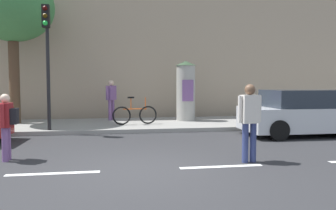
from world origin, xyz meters
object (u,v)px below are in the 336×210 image
Objects in this scene: street_tree at (12,8)px; poster_column at (186,90)px; pedestrian_in_dark_shirt at (111,96)px; parked_car_silver at (309,113)px; pedestrian_tallest at (249,116)px; traffic_light at (47,47)px; pedestrian_with_bag at (7,121)px; bicycle_leaning at (135,115)px.

poster_column is at bearing -0.50° from street_tree.
pedestrian_in_dark_shirt reaches higher than parked_car_silver.
parked_car_silver is at bearing -20.22° from street_tree.
pedestrian_tallest is (-0.11, -7.20, -0.41)m from poster_column.
traffic_light reaches higher than pedestrian_in_dark_shirt.
poster_column reaches higher than pedestrian_with_bag.
street_tree reaches higher than pedestrian_in_dark_shirt.
pedestrian_tallest is 6.48m from bicycle_leaning.
bicycle_leaning is at bearing 57.55° from pedestrian_with_bag.
street_tree is (-7.00, 0.06, 3.28)m from poster_column.
street_tree is 10.67m from pedestrian_tallest.
parked_car_silver is at bearing 43.75° from pedestrian_tallest.
poster_column reaches higher than parked_car_silver.
poster_column is at bearing -12.16° from pedestrian_in_dark_shirt.
pedestrian_with_bag is at bearing -122.45° from bicycle_leaning.
pedestrian_in_dark_shirt reaches higher than bicycle_leaning.
traffic_light is 9.16m from parked_car_silver.
traffic_light is 0.93× the size of parked_car_silver.
pedestrian_with_bag is at bearing -76.44° from street_tree.
poster_column is 7.73m from street_tree.
parked_car_silver is (8.94, 2.39, -0.16)m from pedestrian_with_bag.
traffic_light is 2.42× the size of pedestrian_in_dark_shirt.
pedestrian_with_bag is 7.25m from pedestrian_in_dark_shirt.
bicycle_leaning is (0.92, -1.79, -0.65)m from pedestrian_in_dark_shirt.
pedestrian_tallest is at bearing -70.53° from bicycle_leaning.
street_tree is 3.44× the size of pedestrian_in_dark_shirt.
pedestrian_in_dark_shirt is at bearing 54.52° from traffic_light.
street_tree is 6.43m from bicycle_leaning.
pedestrian_with_bag is at bearing -92.90° from traffic_light.
street_tree is 3.93× the size of pedestrian_with_bag.
parked_car_silver is (10.45, -3.85, -3.99)m from street_tree.
street_tree is 5.24m from pedestrian_in_dark_shirt.
poster_column reaches higher than pedestrian_tallest.
street_tree reaches higher than bicycle_leaning.
pedestrian_with_bag is (1.50, -6.24, -3.83)m from street_tree.
pedestrian_in_dark_shirt is 0.99× the size of bicycle_leaning.
pedestrian_with_bag is (-0.20, -3.91, -2.10)m from traffic_light.
poster_column is 1.47× the size of pedestrian_in_dark_shirt.
street_tree reaches higher than pedestrian_with_bag.
bicycle_leaning is at bearing -62.82° from pedestrian_in_dark_shirt.
pedestrian_tallest is (5.38, -1.02, 0.14)m from pedestrian_with_bag.
traffic_light reaches higher than pedestrian_tallest.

